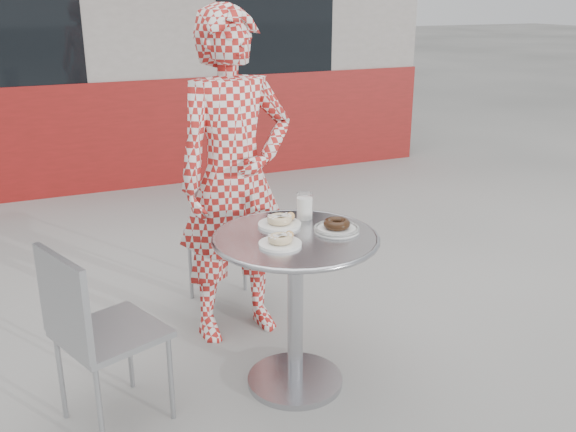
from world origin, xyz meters
name	(u,v)px	position (x,y,z in m)	size (l,w,h in m)	color
ground	(298,388)	(0.00, 0.00, 0.00)	(60.00, 60.00, 0.00)	#A19E99
storefront	(97,17)	(0.00, 5.56, 1.49)	(6.02, 4.55, 3.00)	gray
bistro_table	(295,274)	(0.01, 0.05, 0.56)	(0.74, 0.74, 0.75)	silver
chair_far	(225,267)	(-0.04, 0.92, 0.25)	(0.42, 0.42, 0.82)	#9D9FA4
chair_left	(112,369)	(-0.81, 0.11, 0.25)	(0.50, 0.50, 0.81)	#9D9FA4
seated_person	(235,179)	(-0.06, 0.65, 0.85)	(0.62, 0.41, 1.70)	#A71D19
plate_far	(280,221)	(0.00, 0.19, 0.76)	(0.20, 0.20, 0.05)	white
plate_near	(281,241)	(-0.10, -0.02, 0.76)	(0.18, 0.18, 0.05)	white
plate_checker	(337,227)	(0.20, 0.03, 0.76)	(0.21, 0.21, 0.05)	white
milk_cup	(305,207)	(0.14, 0.24, 0.80)	(0.08, 0.08, 0.12)	white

